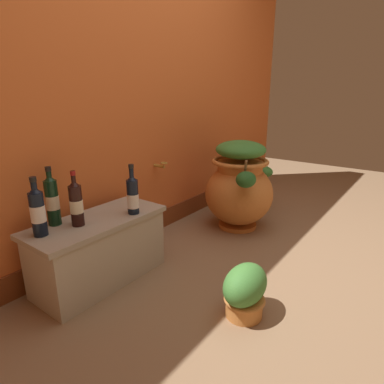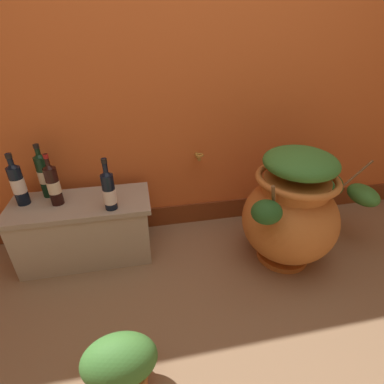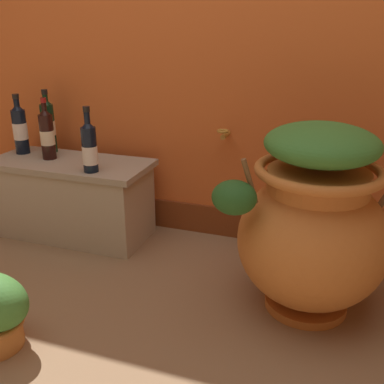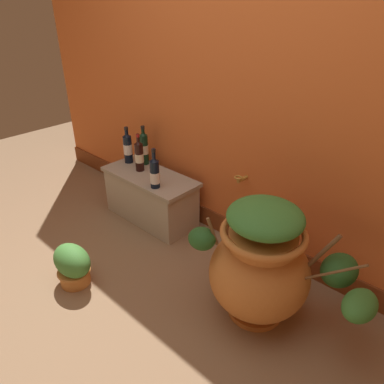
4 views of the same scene
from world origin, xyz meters
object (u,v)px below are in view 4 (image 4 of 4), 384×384
Objects in this scene: wine_bottle_left at (139,155)px; wine_bottle_right at (144,147)px; wine_bottle_middle at (128,147)px; wine_bottle_back at (155,173)px; potted_shrub at (73,264)px; terracotta_urn at (263,265)px.

wine_bottle_right reaches higher than wine_bottle_left.
wine_bottle_right reaches higher than wine_bottle_middle.
wine_bottle_back is at bearing -16.95° from wine_bottle_middle.
potted_shrub is at bearing -68.44° from wine_bottle_left.
wine_bottle_left is at bearing 159.87° from wine_bottle_back.
wine_bottle_right reaches higher than wine_bottle_back.
wine_bottle_left is 0.33m from wine_bottle_back.
wine_bottle_middle is (-0.20, 0.04, 0.00)m from wine_bottle_left.
terracotta_urn is 3.00× the size of wine_bottle_middle.
wine_bottle_right is 1.13m from potted_shrub.
wine_bottle_back is (0.31, -0.11, -0.01)m from wine_bottle_left.
wine_bottle_middle reaches higher than potted_shrub.
wine_bottle_left is at bearing -57.58° from wine_bottle_right.
wine_bottle_back is 0.84m from potted_shrub.
wine_bottle_left is at bearing 168.73° from terracotta_urn.
wine_bottle_left is (-1.36, 0.27, 0.18)m from terracotta_urn.
terracotta_urn is 1.59m from wine_bottle_middle.
wine_bottle_middle is at bearing -149.93° from wine_bottle_right.
wine_bottle_right reaches higher than potted_shrub.
wine_bottle_back is at bearing -30.66° from wine_bottle_right.
terracotta_urn is 3.18× the size of potted_shrub.
potted_shrub is at bearing -59.31° from wine_bottle_middle.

